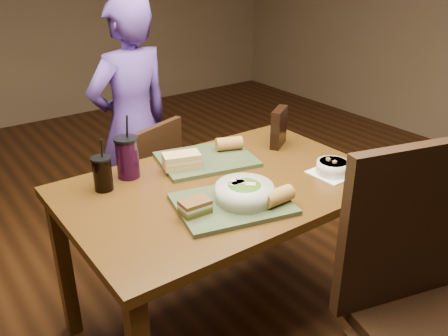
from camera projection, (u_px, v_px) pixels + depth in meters
The scene contains 16 objects.
ground at pixel (224, 322), 2.28m from camera, with size 6.00×6.00×0.00m, color #381C0B.
dining_table at pixel (224, 202), 2.01m from camera, with size 1.30×0.85×0.75m.
chair_near at pixel (426, 297), 1.53m from camera, with size 0.59×0.59×1.11m.
chair_far at pixel (151, 187), 2.56m from camera, with size 0.46×0.47×0.84m.
diner at pixel (132, 125), 2.70m from camera, with size 0.53×0.35×1.44m, color #51338D.
tray_near at pixel (232, 204), 1.79m from camera, with size 0.42×0.32×0.02m, color #39462A.
tray_far at pixel (206, 159), 2.17m from camera, with size 0.42×0.32×0.02m, color #39462A.
salad_bowl at pixel (244, 191), 1.78m from camera, with size 0.22×0.22×0.07m.
soup_bowl at pixel (333, 167), 2.04m from camera, with size 0.17×0.17×0.07m.
sandwich_near at pixel (195, 207), 1.70m from camera, with size 0.11×0.08×0.05m.
sandwich_far at pixel (182, 160), 2.06m from camera, with size 0.18×0.13×0.06m.
baguette_near at pixel (278, 196), 1.76m from camera, with size 0.06×0.06×0.12m, color #AD7533.
baguette_far at pixel (229, 144), 2.24m from camera, with size 0.06×0.06×0.12m, color #AD7533.
cup_cola at pixel (103, 173), 1.89m from camera, with size 0.08×0.08×0.22m.
cup_berry at pixel (127, 157), 1.99m from camera, with size 0.10×0.10×0.27m.
chip_bag at pixel (279, 127), 2.31m from camera, with size 0.14×0.04×0.19m, color black.
Camera 1 is at (-1.03, -1.42, 1.64)m, focal length 38.00 mm.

